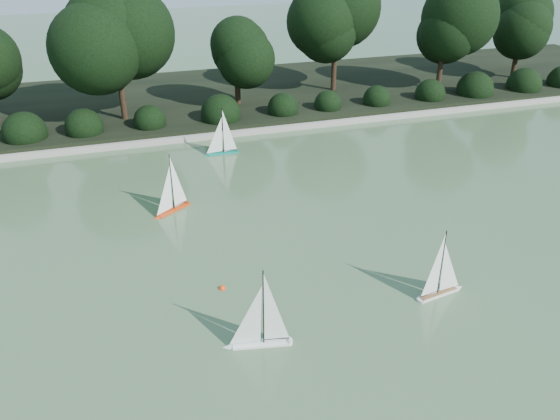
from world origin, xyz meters
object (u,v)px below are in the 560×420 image
Objects in this scene: sailboat_white_a at (255,333)px; sailboat_white_b at (443,284)px; sailboat_orange at (170,203)px; sailboat_teal at (220,147)px; race_buoy at (222,289)px.

sailboat_white_a is 3.66m from sailboat_white_b.
sailboat_orange is at bearing 97.68° from sailboat_white_a.
sailboat_teal reaches higher than sailboat_white_b.
sailboat_white_b reaches higher than race_buoy.
sailboat_teal is at bearing 59.66° from sailboat_orange.
sailboat_orange is at bearing 132.14° from sailboat_white_b.
sailboat_orange reaches higher than sailboat_teal.
sailboat_white_a is at bearing -83.84° from race_buoy.
sailboat_white_b is at bearing -73.19° from sailboat_teal.
sailboat_orange is 1.03× the size of sailboat_teal.
sailboat_orange is at bearing 98.42° from race_buoy.
race_buoy is at bearing -101.90° from sailboat_teal.
sailboat_white_a is at bearing -175.43° from sailboat_white_b.
sailboat_teal is 11.19× the size of race_buoy.
sailboat_white_b is 0.96× the size of sailboat_orange.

